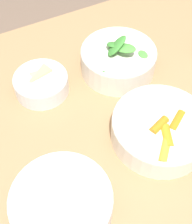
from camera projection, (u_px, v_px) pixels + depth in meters
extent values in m
cube|color=#99724C|center=(112.00, 138.00, 0.67)|extent=(1.29, 0.87, 0.03)
cube|color=olive|center=(183.00, 66.00, 1.33)|extent=(0.06, 0.06, 0.71)
cylinder|color=silver|center=(160.00, 130.00, 0.63)|extent=(0.20, 0.20, 0.05)
torus|color=silver|center=(162.00, 122.00, 0.61)|extent=(0.20, 0.20, 0.01)
cylinder|color=orange|center=(166.00, 137.00, 0.60)|extent=(0.04, 0.05, 0.02)
cylinder|color=orange|center=(164.00, 152.00, 0.58)|extent=(0.05, 0.05, 0.02)
cylinder|color=orange|center=(176.00, 123.00, 0.62)|extent=(0.06, 0.05, 0.02)
cylinder|color=orange|center=(159.00, 125.00, 0.61)|extent=(0.05, 0.03, 0.02)
cylinder|color=silver|center=(118.00, 61.00, 0.75)|extent=(0.18, 0.18, 0.06)
torus|color=silver|center=(119.00, 51.00, 0.73)|extent=(0.18, 0.18, 0.01)
ellipsoid|color=#3D8433|center=(117.00, 46.00, 0.71)|extent=(0.06, 0.05, 0.06)
ellipsoid|color=#3D8433|center=(113.00, 45.00, 0.72)|extent=(0.05, 0.05, 0.03)
ellipsoid|color=#4C933D|center=(125.00, 48.00, 0.70)|extent=(0.05, 0.06, 0.02)
ellipsoid|color=#3D8433|center=(116.00, 40.00, 0.76)|extent=(0.05, 0.04, 0.02)
ellipsoid|color=#4C933D|center=(145.00, 54.00, 0.73)|extent=(0.06, 0.06, 0.03)
ellipsoid|color=#3D8433|center=(100.00, 70.00, 0.71)|extent=(0.04, 0.06, 0.04)
cylinder|color=white|center=(62.00, 205.00, 0.53)|extent=(0.17, 0.17, 0.06)
torus|color=white|center=(61.00, 198.00, 0.50)|extent=(0.17, 0.17, 0.01)
cylinder|color=#9E6B4C|center=(63.00, 208.00, 0.54)|extent=(0.16, 0.16, 0.04)
ellipsoid|color=#A36B4C|center=(69.00, 180.00, 0.54)|extent=(0.01, 0.01, 0.01)
ellipsoid|color=#8E5B3D|center=(39.00, 179.00, 0.54)|extent=(0.01, 0.01, 0.01)
ellipsoid|color=#A36B4C|center=(34.00, 215.00, 0.50)|extent=(0.01, 0.01, 0.01)
ellipsoid|color=#A36B4C|center=(54.00, 177.00, 0.55)|extent=(0.01, 0.01, 0.01)
ellipsoid|color=#AD7551|center=(48.00, 179.00, 0.54)|extent=(0.01, 0.01, 0.01)
ellipsoid|color=#8E5B3D|center=(26.00, 184.00, 0.54)|extent=(0.01, 0.01, 0.01)
cylinder|color=beige|center=(66.00, 178.00, 0.54)|extent=(0.03, 0.03, 0.01)
cylinder|color=beige|center=(99.00, 199.00, 0.51)|extent=(0.03, 0.03, 0.01)
cylinder|color=#E0A88E|center=(56.00, 221.00, 0.49)|extent=(0.03, 0.03, 0.01)
cylinder|color=beige|center=(62.00, 172.00, 0.55)|extent=(0.03, 0.03, 0.01)
cylinder|color=beige|center=(65.00, 218.00, 0.50)|extent=(0.03, 0.03, 0.01)
cylinder|color=silver|center=(41.00, 84.00, 0.72)|extent=(0.12, 0.12, 0.04)
torus|color=silver|center=(40.00, 78.00, 0.70)|extent=(0.12, 0.12, 0.01)
cube|color=tan|center=(41.00, 81.00, 0.71)|extent=(0.08, 0.08, 0.02)
cube|color=tan|center=(37.00, 89.00, 0.69)|extent=(0.07, 0.06, 0.01)
cube|color=tan|center=(42.00, 79.00, 0.71)|extent=(0.04, 0.05, 0.02)
cube|color=tan|center=(36.00, 72.00, 0.72)|extent=(0.07, 0.06, 0.02)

